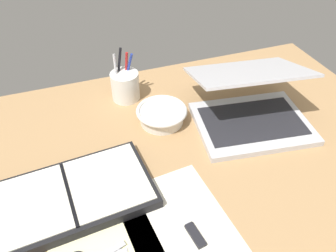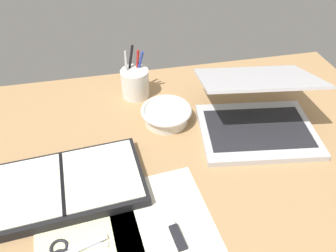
{
  "view_description": "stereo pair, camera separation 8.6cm",
  "coord_description": "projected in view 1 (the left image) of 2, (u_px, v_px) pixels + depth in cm",
  "views": [
    {
      "loc": [
        -20.87,
        -51.26,
        65.51
      ],
      "look_at": [
        0.77,
        9.97,
        9.0
      ],
      "focal_mm": 35.0,
      "sensor_mm": 36.0,
      "label": 1
    },
    {
      "loc": [
        -12.6,
        -53.58,
        65.51
      ],
      "look_at": [
        0.77,
        9.97,
        9.0
      ],
      "focal_mm": 35.0,
      "sensor_mm": 36.0,
      "label": 2
    }
  ],
  "objects": [
    {
      "name": "bowl",
      "position": [
        162.0,
        115.0,
        0.97
      ],
      "size": [
        15.07,
        15.07,
        4.68
      ],
      "color": "silver",
      "rests_on": "desk_top"
    },
    {
      "name": "pen_cup",
      "position": [
        125.0,
        85.0,
        1.04
      ],
      "size": [
        8.92,
        8.92,
        16.53
      ],
      "color": "white",
      "rests_on": "desk_top"
    },
    {
      "name": "planner",
      "position": [
        70.0,
        196.0,
        0.76
      ],
      "size": [
        39.56,
        24.25,
        3.05
      ],
      "rotation": [
        0.0,
        0.0,
        0.08
      ],
      "color": "black",
      "rests_on": "desk_top"
    },
    {
      "name": "desk_top",
      "position": [
        178.0,
        174.0,
        0.84
      ],
      "size": [
        140.0,
        100.0,
        2.0
      ],
      "primitive_type": "cube",
      "color": "tan",
      "rests_on": "ground"
    },
    {
      "name": "laptop",
      "position": [
        250.0,
        105.0,
        0.96
      ],
      "size": [
        36.36,
        36.38,
        17.55
      ],
      "rotation": [
        0.0,
        0.0,
        -0.14
      ],
      "color": "silver",
      "rests_on": "desk_top"
    },
    {
      "name": "paper_sheet_front",
      "position": [
        177.0,
        221.0,
        0.72
      ],
      "size": [
        24.18,
        28.57,
        0.16
      ],
      "primitive_type": "cube",
      "rotation": [
        0.0,
        0.0,
        0.09
      ],
      "color": "silver",
      "rests_on": "desk_top"
    },
    {
      "name": "usb_drive",
      "position": [
        195.0,
        234.0,
        0.69
      ],
      "size": [
        2.85,
        7.36,
        1.0
      ],
      "rotation": [
        0.0,
        0.0,
        0.14
      ],
      "color": "black",
      "rests_on": "desk_top"
    }
  ]
}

